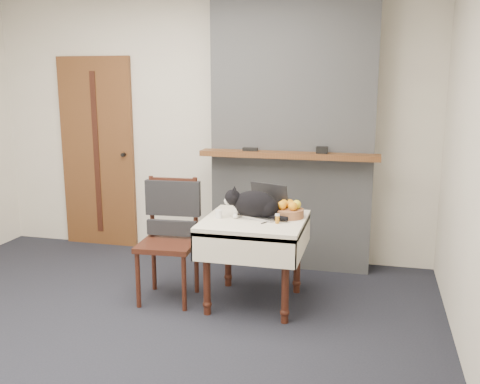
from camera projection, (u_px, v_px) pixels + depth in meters
The scene contains 12 objects.
ground at pixel (120, 339), 3.71m from camera, with size 4.50×4.50×0.00m, color black.
room_shell at pixel (138, 80), 3.79m from camera, with size 4.52×4.01×2.61m.
door at pixel (98, 153), 5.67m from camera, with size 0.82×0.10×2.00m.
chimney at pixel (293, 131), 4.98m from camera, with size 1.62×0.48×2.60m.
side_table at pixel (254, 233), 4.19m from camera, with size 0.78×0.78×0.70m.
laptop at pixel (264, 208), 4.26m from camera, with size 0.42×0.39×0.25m.
cat at pixel (255, 205), 4.17m from camera, with size 0.52×0.24×0.25m.
cream_jar at pixel (219, 214), 4.18m from camera, with size 0.06×0.06×0.06m, color white.
pill_bottle at pixel (277, 218), 4.02m from camera, with size 0.04×0.04×0.07m.
fruit_basket at pixel (289, 210), 4.20m from camera, with size 0.24×0.24×0.14m.
desk_clutter at pixel (275, 219), 4.15m from camera, with size 0.15×0.02×0.01m, color black.
chair at pixel (171, 222), 4.34m from camera, with size 0.48×0.47×0.99m.
Camera 1 is at (1.66, -3.11, 1.76)m, focal length 40.00 mm.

